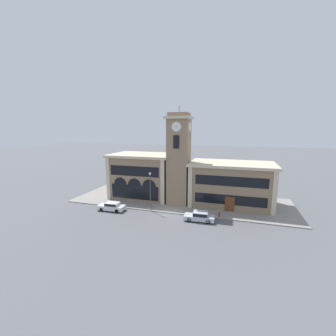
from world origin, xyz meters
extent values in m
plane|color=#56565B|center=(0.00, 0.00, 0.00)|extent=(300.00, 300.00, 0.00)
cube|color=gray|center=(0.00, 6.72, 0.07)|extent=(39.84, 13.44, 0.15)
cube|color=#897056|center=(0.00, 5.32, 7.52)|extent=(3.62, 3.62, 15.04)
cube|color=beige|center=(0.00, 5.32, 15.27)|extent=(4.32, 4.32, 0.45)
cube|color=#897056|center=(0.00, 5.32, 15.79)|extent=(3.33, 3.33, 0.60)
cylinder|color=#4C4C51|center=(0.00, 5.32, 16.69)|extent=(0.10, 0.10, 1.20)
cylinder|color=silver|center=(0.00, 3.46, 13.74)|extent=(1.60, 0.10, 1.60)
cylinder|color=black|center=(0.00, 3.39, 13.74)|extent=(0.13, 0.04, 0.13)
cylinder|color=silver|center=(1.86, 5.32, 13.74)|extent=(0.10, 1.60, 1.60)
cylinder|color=black|center=(1.93, 5.32, 13.74)|extent=(0.04, 0.13, 0.13)
cube|color=black|center=(0.00, 3.47, 11.24)|extent=(1.01, 0.10, 2.20)
cube|color=#897056|center=(-7.86, 7.47, 4.06)|extent=(11.51, 7.92, 8.11)
cube|color=beige|center=(-7.86, 7.47, 8.34)|extent=(12.21, 8.62, 0.45)
cube|color=beige|center=(-13.27, 3.45, 4.06)|extent=(0.70, 0.16, 8.11)
cube|color=beige|center=(-2.46, 3.45, 4.06)|extent=(0.70, 0.16, 8.11)
cube|color=black|center=(-7.86, 3.47, 5.84)|extent=(9.44, 0.10, 1.79)
cube|color=black|center=(-7.86, 3.47, 1.95)|extent=(9.20, 0.10, 2.60)
cylinder|color=black|center=(-10.74, 3.46, 3.25)|extent=(2.53, 0.06, 2.53)
cylinder|color=black|center=(-7.86, 3.46, 3.25)|extent=(2.53, 0.06, 2.53)
cylinder|color=black|center=(-4.99, 3.46, 3.25)|extent=(2.53, 0.06, 2.53)
cube|color=#897056|center=(9.01, 7.47, 3.56)|extent=(13.81, 7.92, 7.12)
cube|color=beige|center=(9.01, 7.47, 7.35)|extent=(14.51, 8.62, 0.45)
cube|color=beige|center=(2.46, 3.45, 3.56)|extent=(0.70, 0.16, 7.12)
cube|color=beige|center=(15.57, 3.45, 3.56)|extent=(0.70, 0.16, 7.12)
cube|color=black|center=(9.01, 3.47, 5.13)|extent=(11.32, 0.10, 1.57)
cube|color=#5B3319|center=(9.01, 3.46, 1.28)|extent=(1.50, 0.12, 2.56)
cube|color=black|center=(9.01, 3.47, 2.05)|extent=(11.32, 0.10, 1.60)
cube|color=silver|center=(-9.73, -1.50, 0.53)|extent=(4.53, 1.97, 0.71)
cube|color=silver|center=(-9.55, -1.49, 1.14)|extent=(2.20, 1.70, 0.50)
cube|color=black|center=(-9.55, -1.49, 1.14)|extent=(2.12, 1.73, 0.38)
cylinder|color=black|center=(-11.08, -2.34, 0.32)|extent=(0.65, 0.25, 0.64)
cylinder|color=black|center=(-11.14, -0.77, 0.32)|extent=(0.65, 0.25, 0.64)
cylinder|color=black|center=(-8.32, -2.22, 0.32)|extent=(0.65, 0.25, 0.64)
cylinder|color=black|center=(-8.38, -0.66, 0.32)|extent=(0.65, 0.25, 0.64)
cube|color=#B2B7C1|center=(4.92, -1.50, 0.50)|extent=(4.49, 1.94, 0.62)
cube|color=#B2B7C1|center=(5.10, -1.49, 1.10)|extent=(2.18, 1.67, 0.59)
cube|color=black|center=(5.10, -1.49, 1.10)|extent=(2.10, 1.70, 0.44)
cylinder|color=black|center=(3.59, -2.32, 0.34)|extent=(0.69, 0.25, 0.68)
cylinder|color=black|center=(3.52, -0.78, 0.34)|extent=(0.69, 0.25, 0.68)
cylinder|color=black|center=(6.32, -2.21, 0.34)|extent=(0.69, 0.25, 0.68)
cylinder|color=black|center=(6.26, -0.67, 0.34)|extent=(0.69, 0.25, 0.68)
cylinder|color=#4C4C51|center=(-3.50, 0.30, 3.11)|extent=(0.12, 0.12, 5.92)
sphere|color=silver|center=(-3.50, 0.30, 6.25)|extent=(0.36, 0.36, 0.36)
cylinder|color=red|center=(7.63, 0.58, 0.50)|extent=(0.22, 0.22, 0.70)
sphere|color=red|center=(7.63, 0.58, 0.93)|extent=(0.19, 0.19, 0.19)
camera|label=1|loc=(9.72, -32.74, 13.37)|focal=24.00mm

